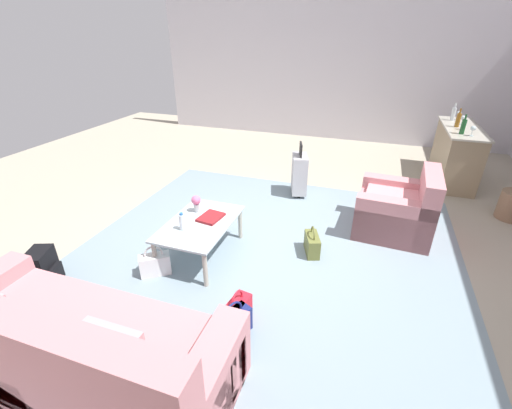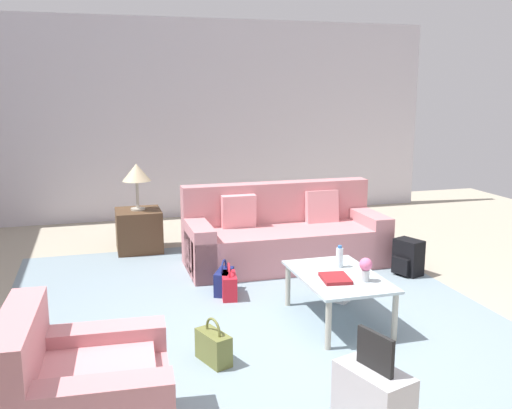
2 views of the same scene
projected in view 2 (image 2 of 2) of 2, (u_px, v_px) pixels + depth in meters
The scene contains 16 objects.
ground_plane at pixel (300, 348), 4.57m from camera, with size 12.00×12.00×0.00m, color #A89E89.
wall_right at pixel (190, 120), 9.02m from camera, with size 0.12×8.00×3.10m, color silver.
area_rug at pixel (255, 321), 5.08m from camera, with size 5.20×4.40×0.01m, color gray.
couch at pixel (283, 237), 6.74m from camera, with size 0.92×2.31×0.93m.
armchair at pixel (78, 404), 3.21m from camera, with size 0.95×0.96×0.85m.
coffee_table at pixel (338, 281), 5.00m from camera, with size 1.07×0.69×0.44m.
water_bottle at pixel (340, 257), 5.19m from camera, with size 0.06×0.06×0.20m.
coffee_table_book at pixel (335, 278), 4.85m from camera, with size 0.29×0.23×0.03m, color maroon.
flower_vase at pixel (366, 267), 4.80m from camera, with size 0.11×0.11×0.21m.
side_table at pixel (139, 230), 7.26m from camera, with size 0.56×0.56×0.53m, color #513823.
table_lamp at pixel (136, 174), 7.11m from camera, with size 0.35×0.35×0.59m.
handbag_red at pixel (229, 285), 5.64m from camera, with size 0.34×0.19×0.36m.
handbag_white at pixel (346, 287), 5.59m from camera, with size 0.30×0.34×0.36m.
handbag_navy at pixel (224, 281), 5.76m from camera, with size 0.35×0.27×0.36m.
handbag_olive at pixel (213, 346), 4.30m from camera, with size 0.35×0.24×0.36m.
backpack_black at pixel (408, 258), 6.32m from camera, with size 0.35×0.32×0.40m.
Camera 2 is at (-3.98, 1.50, 2.04)m, focal length 40.00 mm.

